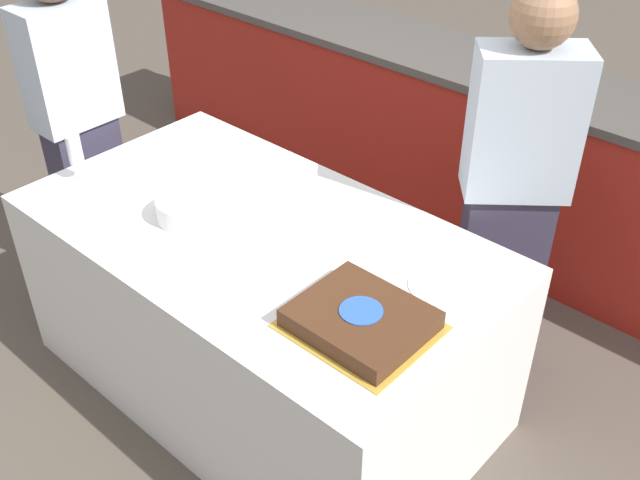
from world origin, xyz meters
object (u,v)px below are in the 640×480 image
object	(u,v)px
cake	(361,319)
person_cutting_cake	(512,194)
person_seated_left	(78,121)
plate_stack	(187,208)
wine_glass	(75,151)

from	to	relation	value
cake	person_cutting_cake	distance (m)	0.87
person_seated_left	person_cutting_cake	bearing A→B (deg)	-67.29
person_seated_left	cake	bearing A→B (deg)	-95.05
plate_stack	wine_glass	size ratio (longest dim) A/B	1.16
wine_glass	plate_stack	bearing A→B (deg)	11.59
plate_stack	person_seated_left	size ratio (longest dim) A/B	0.14
cake	person_cutting_cake	world-z (taller)	person_cutting_cake
cake	person_seated_left	distance (m)	1.73
wine_glass	person_cutting_cake	distance (m)	1.68
wine_glass	cake	bearing A→B (deg)	2.89
person_cutting_cake	wine_glass	bearing A→B (deg)	-5.63
cake	plate_stack	distance (m)	0.85
cake	person_cutting_cake	bearing A→B (deg)	90.00
wine_glass	person_seated_left	distance (m)	0.41
wine_glass	person_cutting_cake	xyz separation A→B (m)	(1.38, 0.94, -0.06)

